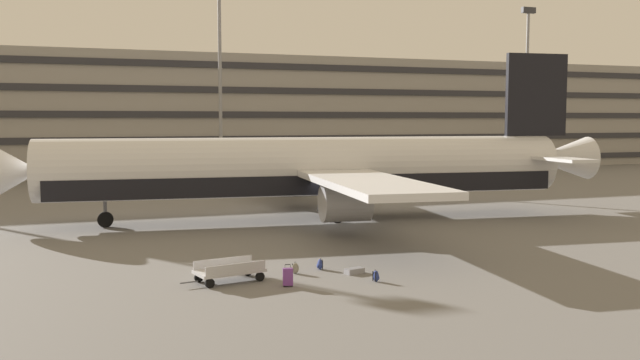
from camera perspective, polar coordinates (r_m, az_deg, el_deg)
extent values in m
plane|color=slate|center=(41.61, 0.90, -3.61)|extent=(600.00, 600.00, 0.00)
cube|color=gray|center=(84.95, -10.02, 5.33)|extent=(164.25, 16.48, 13.60)
cube|color=#2D2D33|center=(76.90, -8.89, 1.33)|extent=(162.61, 0.24, 0.70)
cube|color=#2D2D33|center=(76.77, -8.92, 3.36)|extent=(162.61, 0.24, 0.70)
cube|color=#2D2D33|center=(76.74, -8.95, 5.39)|extent=(162.61, 0.24, 0.70)
cube|color=#2D2D33|center=(76.81, -8.98, 7.41)|extent=(162.61, 0.24, 0.70)
cube|color=#2D2D33|center=(76.97, -9.01, 9.44)|extent=(162.61, 0.24, 0.70)
cylinder|color=silver|center=(42.68, -0.80, 1.13)|extent=(32.50, 6.99, 3.64)
cube|color=black|center=(42.76, -0.79, -0.21)|extent=(31.21, 6.78, 1.17)
cone|color=silver|center=(42.25, -24.09, 0.65)|extent=(3.26, 3.75, 3.46)
cone|color=silver|center=(49.60, 19.22, 1.71)|extent=(4.65, 3.35, 2.92)
cube|color=black|center=(48.56, 17.50, 6.75)|extent=(4.39, 0.81, 5.47)
cube|color=silver|center=(45.46, 19.20, 1.66)|extent=(2.36, 5.62, 0.20)
cube|color=silver|center=(51.39, 14.99, 2.13)|extent=(2.36, 5.62, 0.20)
cube|color=silver|center=(34.70, 4.04, -0.24)|extent=(5.79, 13.95, 0.36)
cube|color=silver|center=(51.30, -1.89, 1.48)|extent=(5.79, 13.95, 0.36)
cylinder|color=#9E9EA3|center=(37.02, 2.13, -1.93)|extent=(2.80, 2.26, 2.00)
cylinder|color=#9E9EA3|center=(48.91, -1.86, -0.22)|extent=(2.80, 2.26, 2.00)
cylinder|color=black|center=(41.96, -17.37, -3.15)|extent=(0.93, 0.44, 0.90)
cylinder|color=slate|center=(41.86, -17.40, -2.12)|extent=(0.20, 0.20, 1.53)
cylinder|color=black|center=(41.81, 1.42, -2.95)|extent=(0.93, 0.44, 0.90)
cylinder|color=slate|center=(41.71, 1.42, -1.91)|extent=(0.20, 0.20, 1.53)
cylinder|color=black|center=(44.77, 0.37, -2.42)|extent=(0.93, 0.44, 0.90)
cylinder|color=slate|center=(44.68, 0.37, -1.45)|extent=(0.20, 0.20, 1.53)
cylinder|color=gray|center=(72.35, -8.31, 10.32)|extent=(0.36, 0.36, 25.96)
cylinder|color=gray|center=(87.83, 16.74, 6.95)|extent=(0.36, 0.36, 19.01)
cube|color=#333338|center=(88.74, 16.91, 13.32)|extent=(1.80, 0.50, 0.70)
cube|color=gray|center=(28.28, 2.87, -7.53)|extent=(0.85, 0.56, 0.23)
cube|color=black|center=(28.52, 3.54, -7.42)|extent=(0.08, 0.20, 0.02)
cube|color=#72388C|center=(26.11, -2.68, -8.01)|extent=(0.42, 0.31, 0.64)
cylinder|color=#333338|center=(26.10, -2.47, -7.15)|extent=(0.02, 0.02, 0.12)
cylinder|color=#333338|center=(26.08, -2.93, -7.16)|extent=(0.02, 0.02, 0.12)
cube|color=black|center=(26.08, -2.70, -7.02)|extent=(0.21, 0.07, 0.02)
cylinder|color=black|center=(26.11, -2.33, -8.79)|extent=(0.03, 0.05, 0.05)
cylinder|color=black|center=(26.09, -3.00, -8.80)|extent=(0.03, 0.05, 0.05)
cylinder|color=black|center=(26.29, -2.36, -8.70)|extent=(0.03, 0.05, 0.05)
cylinder|color=black|center=(26.27, -3.03, -8.71)|extent=(0.03, 0.05, 0.05)
ellipsoid|color=navy|center=(28.96, 0.00, -7.01)|extent=(0.29, 0.41, 0.44)
ellipsoid|color=navy|center=(28.96, -0.19, -7.14)|extent=(0.15, 0.28, 0.20)
torus|color=black|center=(28.92, 0.06, -6.56)|extent=(0.03, 0.08, 0.08)
cube|color=black|center=(28.87, 0.22, -7.05)|extent=(0.03, 0.04, 0.37)
cube|color=black|center=(29.07, 0.16, -6.96)|extent=(0.03, 0.04, 0.37)
ellipsoid|color=gray|center=(28.20, -2.06, -7.34)|extent=(0.32, 0.22, 0.44)
ellipsoid|color=gray|center=(28.14, -1.99, -7.50)|extent=(0.22, 0.11, 0.20)
torus|color=black|center=(28.18, -2.09, -6.87)|extent=(0.08, 0.02, 0.08)
cube|color=black|center=(28.31, -1.98, -7.29)|extent=(0.04, 0.03, 0.38)
cube|color=black|center=(28.25, -2.29, -7.32)|extent=(0.04, 0.03, 0.38)
ellipsoid|color=navy|center=(26.93, 4.66, -7.94)|extent=(0.24, 0.34, 0.44)
ellipsoid|color=navy|center=(26.99, 4.80, -8.06)|extent=(0.12, 0.23, 0.20)
torus|color=black|center=(26.87, 4.61, -7.47)|extent=(0.03, 0.08, 0.08)
cube|color=black|center=(26.95, 4.41, -7.93)|extent=(0.03, 0.04, 0.38)
cube|color=black|center=(26.82, 4.62, -8.00)|extent=(0.03, 0.04, 0.38)
cube|color=#B7B7BC|center=(27.04, -7.52, -7.49)|extent=(2.81, 1.79, 0.12)
cylinder|color=#4C4C51|center=(26.49, -10.82, -8.33)|extent=(0.70, 0.19, 0.05)
cube|color=#B7B7BC|center=(26.44, -6.98, -7.32)|extent=(2.43, 0.53, 0.40)
cube|color=#B7B7BC|center=(27.55, -8.05, -6.83)|extent=(2.43, 0.53, 0.40)
cylinder|color=black|center=(26.20, -9.12, -8.45)|extent=(0.37, 0.17, 0.36)
cylinder|color=black|center=(27.20, -10.01, -7.96)|extent=(0.37, 0.17, 0.36)
cylinder|color=black|center=(27.03, -5.00, -7.99)|extent=(0.37, 0.17, 0.36)
cylinder|color=black|center=(28.00, -6.01, -7.54)|extent=(0.37, 0.17, 0.36)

